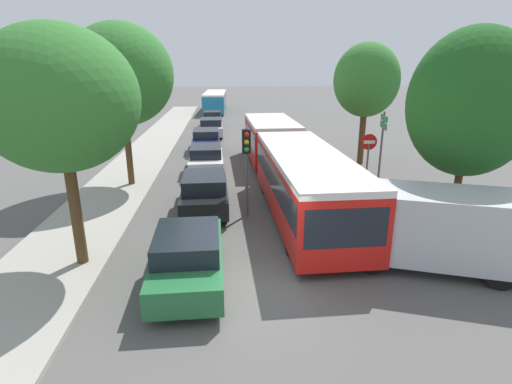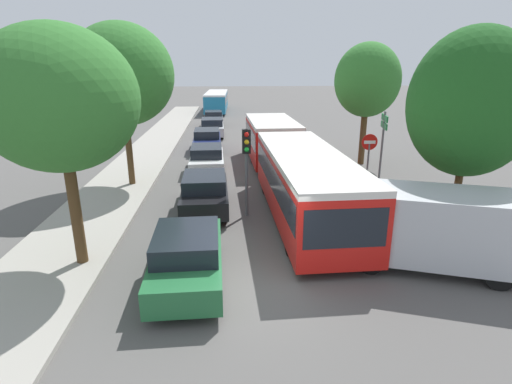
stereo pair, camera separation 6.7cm
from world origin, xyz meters
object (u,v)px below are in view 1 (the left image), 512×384
object	(u,v)px
queued_car_silver	(211,127)
queued_car_white	(206,159)
queued_car_navy	(206,140)
traffic_light	(246,153)
white_van	(441,228)
queued_car_graphite	(212,118)
city_bus_rear	(215,100)
queued_car_black	(205,192)
tree_right_mid	(366,80)
tree_left_mid	(122,78)
articulated_bus	(288,159)
queued_car_green	(188,257)
direction_sign_post	(383,134)
tree_left_near	(59,100)
tree_right_near	(469,107)
no_entry_sign	(368,155)

from	to	relation	value
queued_car_silver	queued_car_white	bearing A→B (deg)	178.88
queued_car_navy	traffic_light	world-z (taller)	traffic_light
white_van	queued_car_graphite	bearing A→B (deg)	-56.47
city_bus_rear	queued_car_black	xyz separation A→B (m)	(0.20, -35.33, -0.62)
queued_car_white	queued_car_graphite	distance (m)	17.28
queued_car_silver	city_bus_rear	bearing A→B (deg)	-1.41
queued_car_graphite	queued_car_silver	bearing A→B (deg)	179.09
queued_car_black	tree_right_mid	distance (m)	12.18
city_bus_rear	tree_left_mid	bearing A→B (deg)	175.50
articulated_bus	queued_car_navy	world-z (taller)	articulated_bus
queued_car_green	queued_car_graphite	bearing A→B (deg)	-1.22
queued_car_white	direction_sign_post	world-z (taller)	direction_sign_post
queued_car_green	direction_sign_post	world-z (taller)	direction_sign_post
articulated_bus	queued_car_graphite	xyz separation A→B (m)	(-4.03, 20.73, -0.77)
articulated_bus	queued_car_silver	bearing A→B (deg)	-166.41
queued_car_navy	tree_left_mid	world-z (taller)	tree_left_mid
queued_car_navy	queued_car_black	bearing A→B (deg)	-179.39
white_van	tree_left_near	size ratio (longest dim) A/B	0.80
queued_car_green	queued_car_graphite	xyz separation A→B (m)	(-0.07, 28.96, -0.04)
queued_car_silver	tree_right_mid	size ratio (longest dim) A/B	0.63
queued_car_green	queued_car_navy	size ratio (longest dim) A/B	1.01
queued_car_black	queued_car_graphite	size ratio (longest dim) A/B	1.06
queued_car_navy	tree_left_mid	xyz separation A→B (m)	(-3.29, -8.14, 4.36)
tree_right_mid	queued_car_graphite	bearing A→B (deg)	119.79
white_van	tree_left_near	world-z (taller)	tree_left_near
queued_car_black	tree_left_mid	size ratio (longest dim) A/B	0.58
queued_car_green	queued_car_silver	size ratio (longest dim) A/B	1.01
white_van	tree_right_near	bearing A→B (deg)	-106.84
queued_car_black	queued_car_green	bearing A→B (deg)	176.65
queued_car_navy	tree_right_mid	size ratio (longest dim) A/B	0.62
city_bus_rear	no_entry_sign	bearing A→B (deg)	-166.16
queued_car_green	traffic_light	bearing A→B (deg)	-22.25
tree_right_mid	city_bus_rear	bearing A→B (deg)	107.97
queued_car_white	tree_right_near	xyz separation A→B (m)	(9.13, -8.68, 3.61)
queued_car_navy	tree_right_mid	distance (m)	11.08
tree_right_near	city_bus_rear	bearing A→B (deg)	103.55
tree_left_mid	tree_right_mid	distance (m)	13.13
city_bus_rear	direction_sign_post	size ratio (longest dim) A/B	3.08
tree_left_near	tree_right_near	distance (m)	12.50
tree_left_near	tree_right_near	xyz separation A→B (m)	(12.35, 1.86, -0.47)
queued_car_white	queued_car_silver	size ratio (longest dim) A/B	0.98
queued_car_graphite	white_van	distance (m)	29.59
queued_car_black	queued_car_graphite	bearing A→B (deg)	-0.70
articulated_bus	queued_car_black	bearing A→B (deg)	-57.46
no_entry_sign	tree_left_near	size ratio (longest dim) A/B	0.42
queued_car_black	no_entry_sign	size ratio (longest dim) A/B	1.53
queued_car_navy	white_van	bearing A→B (deg)	-158.12
city_bus_rear	white_van	distance (m)	41.37
queued_car_graphite	tree_left_near	distance (m)	28.29
queued_car_silver	tree_left_near	size ratio (longest dim) A/B	0.64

